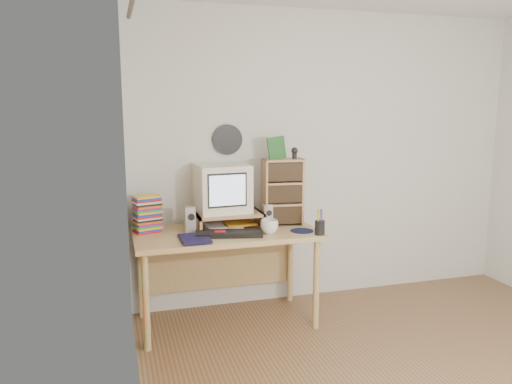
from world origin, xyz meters
TOP-DOWN VIEW (x-y plane):
  - back_wall at (0.00, 1.75)m, footprint 3.50×0.00m
  - left_wall at (-1.75, 0.00)m, footprint 0.00×3.50m
  - curtain at (-1.71, 0.48)m, footprint 0.00×2.20m
  - wall_disc at (-0.93, 1.73)m, footprint 0.25×0.02m
  - desk at (-1.03, 1.44)m, footprint 1.40×0.70m
  - monitor_riser at (-0.98, 1.48)m, footprint 0.52×0.30m
  - crt_monitor at (-1.01, 1.53)m, footprint 0.42×0.42m
  - speaker_left at (-1.30, 1.40)m, footprint 0.09×0.09m
  - speaker_right at (-0.68, 1.42)m, footprint 0.07×0.07m
  - keyboard at (-1.04, 1.24)m, footprint 0.52×0.27m
  - dvd_stack at (-1.61, 1.52)m, footprint 0.22×0.18m
  - cd_rack at (-0.54, 1.47)m, footprint 0.34×0.20m
  - mug at (-0.73, 1.22)m, footprint 0.16×0.16m
  - diary at (-1.41, 1.18)m, footprint 0.26×0.20m
  - mousepad at (-0.47, 1.22)m, footprint 0.22×0.22m
  - pen_cup at (-0.38, 1.08)m, footprint 0.10×0.10m
  - papers at (-0.98, 1.48)m, footprint 0.29×0.22m
  - red_box at (-1.11, 1.24)m, footprint 0.09×0.06m
  - game_box at (-0.59, 1.49)m, footprint 0.14×0.03m
  - webcam at (-0.44, 1.47)m, footprint 0.05×0.05m

SIDE VIEW (x-z plane):
  - desk at x=-1.03m, z-range 0.24..0.99m
  - mousepad at x=-0.47m, z-range 0.75..0.75m
  - keyboard at x=-1.04m, z-range 0.75..0.78m
  - papers at x=-0.98m, z-range 0.75..0.79m
  - red_box at x=-1.11m, z-range 0.75..0.79m
  - diary at x=-1.41m, z-range 0.75..0.80m
  - mug at x=-0.73m, z-range 0.75..0.86m
  - pen_cup at x=-0.38m, z-range 0.75..0.90m
  - speaker_right at x=-0.68m, z-range 0.75..0.94m
  - monitor_riser at x=-0.98m, z-range 0.78..0.90m
  - speaker_left at x=-1.30m, z-range 0.75..0.96m
  - dvd_stack at x=-1.61m, z-range 0.75..1.02m
  - cd_rack at x=-0.54m, z-range 0.75..1.28m
  - crt_monitor at x=-1.01m, z-range 0.87..1.25m
  - curtain at x=-1.71m, z-range 0.05..2.25m
  - back_wall at x=0.00m, z-range -0.50..3.00m
  - left_wall at x=-1.75m, z-range -0.50..3.00m
  - webcam at x=-0.44m, z-range 1.28..1.38m
  - game_box at x=-0.59m, z-range 1.28..1.46m
  - wall_disc at x=-0.93m, z-range 1.30..1.55m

